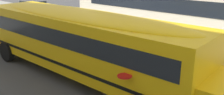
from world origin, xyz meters
name	(u,v)px	position (x,y,z in m)	size (l,w,h in m)	color
ground_plane	(165,87)	(0.00, 0.00, 0.00)	(400.00, 400.00, 0.00)	#424244
lane_centreline	(165,87)	(0.00, 0.00, 0.00)	(110.00, 0.16, 0.01)	silver
school_bus	(84,39)	(-3.20, -1.45, 1.75)	(13.17, 3.11, 2.94)	yellow
parked_car_black_beside_sign	(34,9)	(-17.21, 4.81, 0.84)	(3.96, 2.00, 1.64)	black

